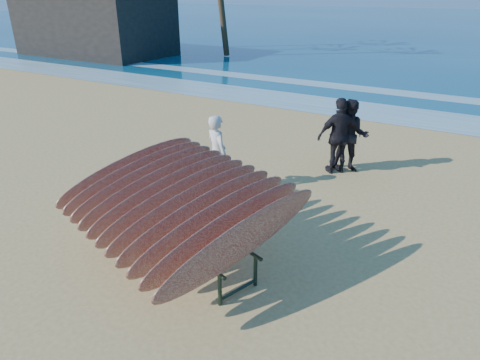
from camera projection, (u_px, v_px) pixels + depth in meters
The scene contains 9 objects.
ground at pixel (215, 250), 7.05m from camera, with size 120.00×120.00×0.00m, color tan.
ocean at pixel (473, 25), 50.28m from camera, with size 160.00×160.00×0.00m, color navy.
foam_near at pixel (374, 112), 14.91m from camera, with size 160.00×160.00×0.00m, color white.
foam_far at pixel (396, 92), 17.66m from camera, with size 160.00×160.00×0.00m, color white.
surfboard_rack at pixel (176, 201), 6.67m from camera, with size 3.92×3.72×1.48m.
person_white at pixel (217, 153), 8.88m from camera, with size 0.59×0.39×1.62m, color silver.
person_dark_a at pixel (350, 136), 9.77m from camera, with size 0.82×0.64×1.69m, color black.
person_dark_b at pixel (339, 136), 9.68m from camera, with size 1.03×0.43×1.75m, color black.
building at pixel (94, 20), 27.02m from camera, with size 9.41×5.23×4.18m, color #2D2823.
Camera 1 is at (3.37, -4.93, 3.94)m, focal length 32.00 mm.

